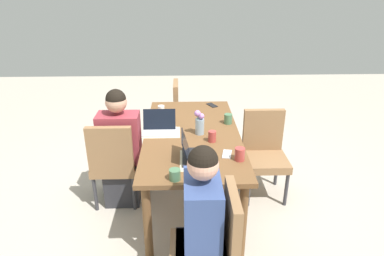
% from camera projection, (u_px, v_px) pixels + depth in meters
% --- Properties ---
extents(ground_plane, '(10.00, 10.00, 0.00)m').
position_uv_depth(ground_plane, '(192.00, 198.00, 3.57)').
color(ground_plane, '#B2A899').
extents(dining_table, '(1.82, 0.91, 0.76)m').
position_uv_depth(dining_table, '(192.00, 141.00, 3.30)').
color(dining_table, brown).
rests_on(dining_table, ground_plane).
extents(chair_far_left_near, '(0.44, 0.44, 0.90)m').
position_uv_depth(chair_far_left_near, '(114.00, 160.00, 3.30)').
color(chair_far_left_near, olive).
rests_on(chair_far_left_near, ground_plane).
extents(person_far_left_near, '(0.36, 0.40, 1.19)m').
position_uv_depth(person_far_left_near, '(121.00, 154.00, 3.36)').
color(person_far_left_near, '#2D2D33').
rests_on(person_far_left_near, ground_plane).
extents(chair_head_left_left_mid, '(0.44, 0.44, 0.90)m').
position_uv_depth(chair_head_left_left_mid, '(214.00, 244.00, 2.25)').
color(chair_head_left_left_mid, olive).
rests_on(chair_head_left_left_mid, ground_plane).
extents(person_head_left_left_mid, '(0.40, 0.36, 1.19)m').
position_uv_depth(person_head_left_left_mid, '(202.00, 234.00, 2.30)').
color(person_head_left_left_mid, '#2D2D33').
rests_on(person_head_left_left_mid, ground_plane).
extents(chair_head_right_left_far, '(0.44, 0.44, 0.90)m').
position_uv_depth(chair_head_right_left_far, '(185.00, 112.00, 4.51)').
color(chair_head_right_left_far, olive).
rests_on(chair_head_right_left_far, ground_plane).
extents(chair_near_right_near, '(0.44, 0.44, 0.90)m').
position_uv_depth(chair_near_right_near, '(264.00, 150.00, 3.50)').
color(chair_near_right_near, olive).
rests_on(chair_near_right_near, ground_plane).
extents(flower_vase, '(0.09, 0.10, 0.25)m').
position_uv_depth(flower_vase, '(200.00, 123.00, 3.20)').
color(flower_vase, '#8EA8B7').
rests_on(flower_vase, dining_table).
extents(placemat_far_left_near, '(0.26, 0.36, 0.00)m').
position_uv_depth(placemat_far_left_near, '(161.00, 132.00, 3.27)').
color(placemat_far_left_near, beige).
rests_on(placemat_far_left_near, dining_table).
extents(placemat_head_left_left_mid, '(0.36, 0.26, 0.00)m').
position_uv_depth(placemat_head_left_left_mid, '(196.00, 160.00, 2.76)').
color(placemat_head_left_left_mid, beige).
rests_on(placemat_head_left_left_mid, dining_table).
extents(laptop_head_left_left_mid, '(0.32, 0.22, 0.21)m').
position_uv_depth(laptop_head_left_left_mid, '(193.00, 154.00, 2.78)').
color(laptop_head_left_left_mid, black).
rests_on(laptop_head_left_left_mid, dining_table).
extents(laptop_far_left_near, '(0.22, 0.32, 0.20)m').
position_uv_depth(laptop_far_left_near, '(159.00, 128.00, 3.27)').
color(laptop_far_left_near, silver).
rests_on(laptop_far_left_near, dining_table).
extents(coffee_mug_near_left, '(0.08, 0.08, 0.11)m').
position_uv_depth(coffee_mug_near_left, '(240.00, 154.00, 2.75)').
color(coffee_mug_near_left, '#AD3D38').
rests_on(coffee_mug_near_left, dining_table).
extents(coffee_mug_near_right, '(0.07, 0.07, 0.10)m').
position_uv_depth(coffee_mug_near_right, '(212.00, 136.00, 3.07)').
color(coffee_mug_near_right, '#AD3D38').
rests_on(coffee_mug_near_right, dining_table).
extents(coffee_mug_centre_left, '(0.08, 0.08, 0.10)m').
position_uv_depth(coffee_mug_centre_left, '(228.00, 119.00, 3.46)').
color(coffee_mug_centre_left, '#47704C').
rests_on(coffee_mug_centre_left, dining_table).
extents(coffee_mug_centre_right, '(0.07, 0.07, 0.08)m').
position_uv_depth(coffee_mug_centre_right, '(161.00, 109.00, 3.74)').
color(coffee_mug_centre_right, white).
rests_on(coffee_mug_centre_right, dining_table).
extents(coffee_mug_far_left, '(0.09, 0.09, 0.08)m').
position_uv_depth(coffee_mug_far_left, '(175.00, 175.00, 2.48)').
color(coffee_mug_far_left, '#47704C').
rests_on(coffee_mug_far_left, dining_table).
extents(phone_black, '(0.17, 0.13, 0.01)m').
position_uv_depth(phone_black, '(212.00, 105.00, 3.97)').
color(phone_black, black).
rests_on(phone_black, dining_table).
extents(phone_silver, '(0.16, 0.10, 0.01)m').
position_uv_depth(phone_silver, '(227.00, 154.00, 2.86)').
color(phone_silver, silver).
rests_on(phone_silver, dining_table).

